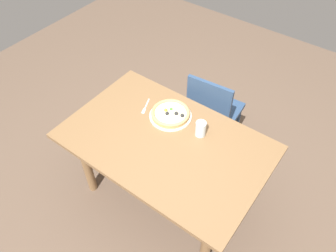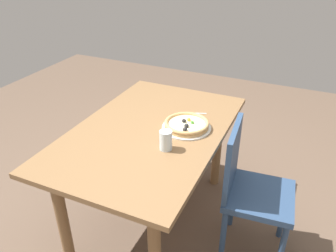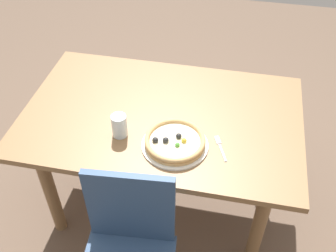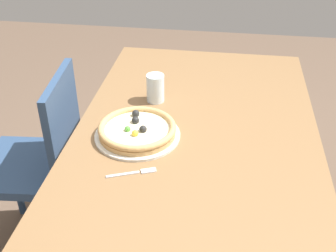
{
  "view_description": "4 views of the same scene",
  "coord_description": "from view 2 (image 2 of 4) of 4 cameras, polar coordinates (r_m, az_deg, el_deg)",
  "views": [
    {
      "loc": [
        -0.9,
        1.19,
        2.5
      ],
      "look_at": [
        0.05,
        -0.11,
        0.76
      ],
      "focal_mm": 35.47,
      "sensor_mm": 36.0,
      "label": 1
    },
    {
      "loc": [
        -1.64,
        -0.87,
        1.8
      ],
      "look_at": [
        0.05,
        -0.11,
        0.76
      ],
      "focal_mm": 35.75,
      "sensor_mm": 36.0,
      "label": 2
    },
    {
      "loc": [
        0.34,
        -1.49,
        2.08
      ],
      "look_at": [
        0.05,
        -0.11,
        0.76
      ],
      "focal_mm": 42.4,
      "sensor_mm": 36.0,
      "label": 3
    },
    {
      "loc": [
        1.37,
        0.09,
        1.63
      ],
      "look_at": [
        0.05,
        -0.11,
        0.76
      ],
      "focal_mm": 45.49,
      "sensor_mm": 36.0,
      "label": 4
    }
  ],
  "objects": [
    {
      "name": "ground_plane",
      "position": [
        2.59,
        -2.73,
        -14.91
      ],
      "size": [
        6.0,
        6.0,
        0.0
      ],
      "primitive_type": "plane",
      "color": "brown"
    },
    {
      "name": "dining_table",
      "position": [
        2.19,
        -3.11,
        -3.0
      ],
      "size": [
        1.42,
        0.91,
        0.74
      ],
      "color": "olive",
      "rests_on": "ground"
    },
    {
      "name": "chair_near",
      "position": [
        2.1,
        13.69,
        -10.22
      ],
      "size": [
        0.43,
        0.43,
        0.89
      ],
      "rotation": [
        0.0,
        0.0,
        3.23
      ],
      "color": "navy",
      "rests_on": "ground"
    },
    {
      "name": "plate",
      "position": [
        2.15,
        3.18,
        -0.26
      ],
      "size": [
        0.32,
        0.32,
        0.01
      ],
      "primitive_type": "cylinder",
      "color": "silver",
      "rests_on": "dining_table"
    },
    {
      "name": "pizza",
      "position": [
        2.13,
        3.19,
        0.32
      ],
      "size": [
        0.29,
        0.29,
        0.05
      ],
      "color": "tan",
      "rests_on": "plate"
    },
    {
      "name": "fork",
      "position": [
        2.33,
        4.2,
        2.18
      ],
      "size": [
        0.08,
        0.16,
        0.0
      ],
      "rotation": [
        0.0,
        0.0,
        1.95
      ],
      "color": "silver",
      "rests_on": "dining_table"
    },
    {
      "name": "drinking_glass",
      "position": [
        1.91,
        -0.38,
        -2.44
      ],
      "size": [
        0.07,
        0.07,
        0.12
      ],
      "primitive_type": "cylinder",
      "color": "silver",
      "rests_on": "dining_table"
    }
  ]
}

